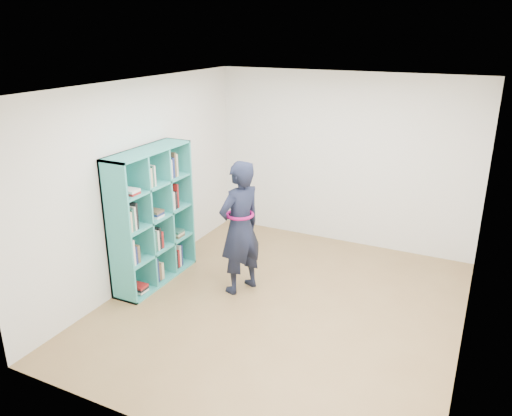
% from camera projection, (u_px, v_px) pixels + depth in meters
% --- Properties ---
extents(floor, '(4.50, 4.50, 0.00)m').
position_uv_depth(floor, '(283.00, 306.00, 6.02)').
color(floor, olive).
rests_on(floor, ground).
extents(ceiling, '(4.50, 4.50, 0.00)m').
position_uv_depth(ceiling, '(287.00, 86.00, 5.14)').
color(ceiling, white).
rests_on(ceiling, wall_back).
extents(wall_left, '(0.02, 4.50, 2.60)m').
position_uv_depth(wall_left, '(141.00, 182.00, 6.40)').
color(wall_left, white).
rests_on(wall_left, floor).
extents(wall_right, '(0.02, 4.50, 2.60)m').
position_uv_depth(wall_right, '(478.00, 236.00, 4.76)').
color(wall_right, white).
rests_on(wall_right, floor).
extents(wall_back, '(4.00, 0.02, 2.60)m').
position_uv_depth(wall_back, '(343.00, 160.00, 7.48)').
color(wall_back, white).
rests_on(wall_back, floor).
extents(wall_front, '(4.00, 0.02, 2.60)m').
position_uv_depth(wall_front, '(167.00, 297.00, 3.68)').
color(wall_front, white).
rests_on(wall_front, floor).
extents(bookshelf, '(0.39, 1.33, 1.78)m').
position_uv_depth(bookshelf, '(150.00, 219.00, 6.40)').
color(bookshelf, teal).
rests_on(bookshelf, floor).
extents(person, '(0.61, 0.73, 1.70)m').
position_uv_depth(person, '(240.00, 228.00, 6.14)').
color(person, black).
rests_on(person, floor).
extents(smartphone, '(0.02, 0.11, 0.14)m').
position_uv_depth(smartphone, '(237.00, 215.00, 6.24)').
color(smartphone, silver).
rests_on(smartphone, person).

